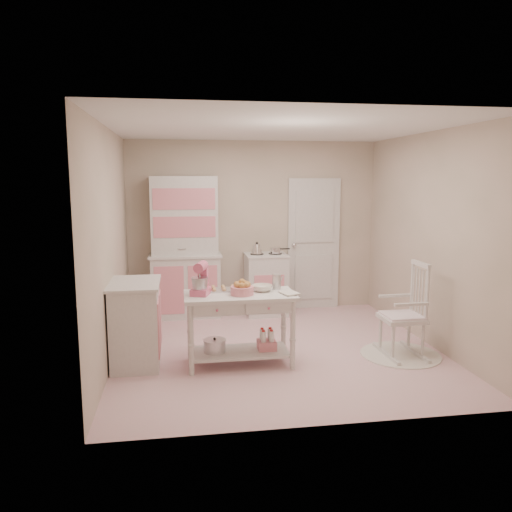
{
  "coord_description": "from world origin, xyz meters",
  "views": [
    {
      "loc": [
        -1.14,
        -5.65,
        2.04
      ],
      "look_at": [
        -0.24,
        0.09,
        1.13
      ],
      "focal_mm": 35.0,
      "sensor_mm": 36.0,
      "label": 1
    }
  ],
  "objects": [
    {
      "name": "stove",
      "position": [
        0.15,
        1.61,
        0.46
      ],
      "size": [
        0.62,
        0.57,
        0.92
      ],
      "primitive_type": "cube",
      "color": "silver",
      "rests_on": "ground"
    },
    {
      "name": "work_table",
      "position": [
        -0.5,
        -0.41,
        0.4
      ],
      "size": [
        1.2,
        0.6,
        0.8
      ],
      "primitive_type": "cube",
      "color": "silver",
      "rests_on": "ground"
    },
    {
      "name": "mixing_bowl",
      "position": [
        -0.24,
        -0.33,
        0.84
      ],
      "size": [
        0.23,
        0.23,
        0.07
      ],
      "primitive_type": "imported",
      "color": "white",
      "rests_on": "work_table"
    },
    {
      "name": "hutch",
      "position": [
        -1.05,
        1.66,
        1.04
      ],
      "size": [
        1.06,
        0.5,
        2.08
      ],
      "primitive_type": "cube",
      "color": "silver",
      "rests_on": "ground"
    },
    {
      "name": "base_cabinet",
      "position": [
        -1.63,
        -0.19,
        0.46
      ],
      "size": [
        0.54,
        0.84,
        0.92
      ],
      "primitive_type": "cube",
      "color": "silver",
      "rests_on": "ground"
    },
    {
      "name": "cookie_tray",
      "position": [
        -0.65,
        -0.23,
        0.81
      ],
      "size": [
        0.34,
        0.24,
        0.02
      ],
      "primitive_type": "cube",
      "color": "silver",
      "rests_on": "work_table"
    },
    {
      "name": "door",
      "position": [
        0.95,
        1.87,
        1.02
      ],
      "size": [
        0.82,
        0.05,
        2.04
      ],
      "primitive_type": "cube",
      "color": "silver",
      "rests_on": "ground"
    },
    {
      "name": "room_shell",
      "position": [
        0.0,
        0.0,
        1.65
      ],
      "size": [
        3.84,
        3.84,
        2.62
      ],
      "color": "pink",
      "rests_on": "ground"
    },
    {
      "name": "metal_pitcher",
      "position": [
        -0.06,
        -0.25,
        0.89
      ],
      "size": [
        0.1,
        0.1,
        0.17
      ],
      "primitive_type": "cylinder",
      "color": "silver",
      "rests_on": "work_table"
    },
    {
      "name": "bread_basket",
      "position": [
        -0.48,
        -0.46,
        0.85
      ],
      "size": [
        0.25,
        0.25,
        0.09
      ],
      "primitive_type": "cylinder",
      "color": "pink",
      "rests_on": "work_table"
    },
    {
      "name": "stand_mixer",
      "position": [
        -0.92,
        -0.39,
        0.97
      ],
      "size": [
        0.28,
        0.33,
        0.34
      ],
      "primitive_type": "cube",
      "rotation": [
        0.0,
        0.0,
        -0.32
      ],
      "color": "#DB5C83",
      "rests_on": "work_table"
    },
    {
      "name": "rocking_chair",
      "position": [
        1.38,
        -0.41,
        0.55
      ],
      "size": [
        0.49,
        0.73,
        1.1
      ],
      "primitive_type": "cube",
      "rotation": [
        0.0,
        0.0,
        0.01
      ],
      "color": "silver",
      "rests_on": "ground"
    },
    {
      "name": "recipe_book",
      "position": [
        -0.05,
        -0.53,
        0.81
      ],
      "size": [
        0.22,
        0.26,
        0.02
      ],
      "primitive_type": "imported",
      "rotation": [
        0.0,
        0.0,
        0.28
      ],
      "color": "white",
      "rests_on": "work_table"
    },
    {
      "name": "lace_rug",
      "position": [
        1.38,
        -0.41,
        0.01
      ],
      "size": [
        0.92,
        0.92,
        0.01
      ],
      "primitive_type": "cylinder",
      "color": "white",
      "rests_on": "ground"
    }
  ]
}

